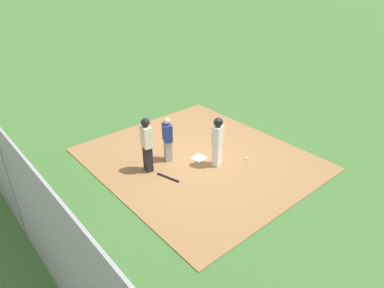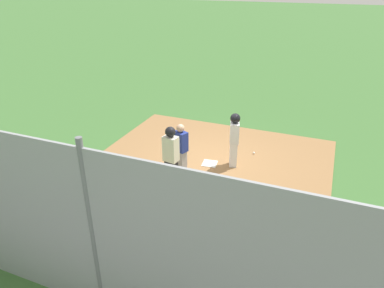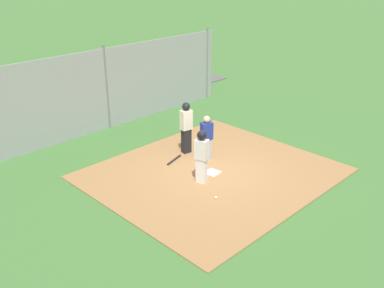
% 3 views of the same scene
% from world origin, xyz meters
% --- Properties ---
extents(ground_plane, '(140.00, 140.00, 0.00)m').
position_xyz_m(ground_plane, '(0.00, 0.00, 0.00)').
color(ground_plane, '#3D6B33').
extents(dirt_infield, '(7.20, 6.40, 0.03)m').
position_xyz_m(dirt_infield, '(0.00, 0.00, 0.01)').
color(dirt_infield, olive).
rests_on(dirt_infield, ground_plane).
extents(home_plate, '(0.49, 0.49, 0.02)m').
position_xyz_m(home_plate, '(0.00, 0.00, 0.04)').
color(home_plate, white).
rests_on(home_plate, dirt_infield).
extents(catcher, '(0.45, 0.38, 1.56)m').
position_xyz_m(catcher, '(-0.61, -0.84, 0.84)').
color(catcher, '#9E9EA3').
rests_on(catcher, dirt_infield).
extents(umpire, '(0.42, 0.32, 1.84)m').
position_xyz_m(umpire, '(-0.50, -1.72, 1.01)').
color(umpire, black).
rests_on(umpire, dirt_infield).
extents(runner, '(0.36, 0.44, 1.70)m').
position_xyz_m(runner, '(0.69, 0.18, 1.01)').
color(runner, silver).
rests_on(runner, dirt_infield).
extents(baseball_bat, '(0.81, 0.28, 0.06)m').
position_xyz_m(baseball_bat, '(0.27, -1.52, 0.06)').
color(baseball_bat, black).
rests_on(baseball_bat, dirt_infield).
extents(baseball, '(0.07, 0.07, 0.07)m').
position_xyz_m(baseball, '(1.12, 1.18, 0.07)').
color(baseball, white).
rests_on(baseball, dirt_infield).
extents(backstop_fence, '(12.00, 0.10, 3.35)m').
position_xyz_m(backstop_fence, '(0.00, -5.67, 1.60)').
color(backstop_fence, '#93999E').
rests_on(backstop_fence, ground_plane).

